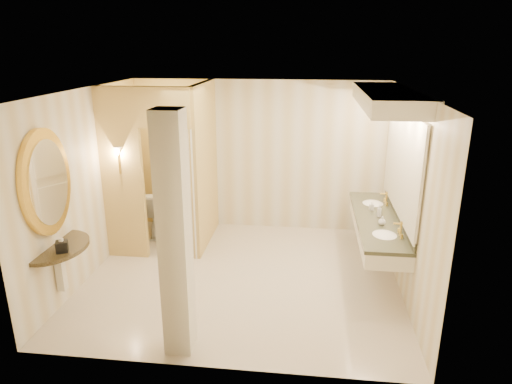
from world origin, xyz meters
TOP-DOWN VIEW (x-y plane):
  - floor at (0.00, 0.00)m, footprint 4.50×4.50m
  - ceiling at (0.00, 0.00)m, footprint 4.50×4.50m
  - wall_back at (0.00, 2.00)m, footprint 4.50×0.02m
  - wall_front at (0.00, -2.00)m, footprint 4.50×0.02m
  - wall_left at (-2.25, 0.00)m, footprint 0.02×4.00m
  - wall_right at (2.25, 0.00)m, footprint 0.02×4.00m
  - toilet_closet at (-1.13, 0.97)m, footprint 1.50×1.55m
  - wall_sconce at (-1.93, 0.43)m, footprint 0.14×0.14m
  - vanity at (1.98, 0.40)m, footprint 0.75×2.52m
  - console_shelf at (-2.21, -1.06)m, footprint 1.01×1.01m
  - pillar at (-0.45, -1.70)m, footprint 0.30×0.30m
  - tissue_box at (-2.02, -1.21)m, footprint 0.18×0.18m
  - toilet at (-1.71, 1.41)m, footprint 0.52×0.85m
  - soap_bottle_a at (1.89, 0.72)m, footprint 0.07×0.07m
  - soap_bottle_b at (1.96, 0.12)m, footprint 0.12×0.12m
  - soap_bottle_c at (1.96, 0.43)m, footprint 0.07×0.07m

SIDE VIEW (x-z plane):
  - floor at x=0.00m, z-range 0.00..0.00m
  - toilet at x=-1.71m, z-range 0.00..0.84m
  - soap_bottle_b at x=1.96m, z-range 0.88..1.00m
  - soap_bottle_a at x=1.89m, z-range 0.88..1.01m
  - tissue_box at x=-2.02m, z-range 0.88..1.01m
  - soap_bottle_c at x=1.96m, z-range 0.88..1.06m
  - console_shelf at x=-2.21m, z-range 0.37..2.32m
  - wall_back at x=0.00m, z-range 0.00..2.70m
  - wall_front at x=0.00m, z-range 0.00..2.70m
  - wall_left at x=-2.25m, z-range 0.00..2.70m
  - wall_right at x=2.25m, z-range 0.00..2.70m
  - pillar at x=-0.45m, z-range 0.00..2.70m
  - toilet_closet at x=-1.13m, z-range 0.04..2.74m
  - vanity at x=1.98m, z-range 0.58..2.67m
  - wall_sconce at x=-1.93m, z-range 1.52..1.94m
  - ceiling at x=0.00m, z-range 2.70..2.70m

